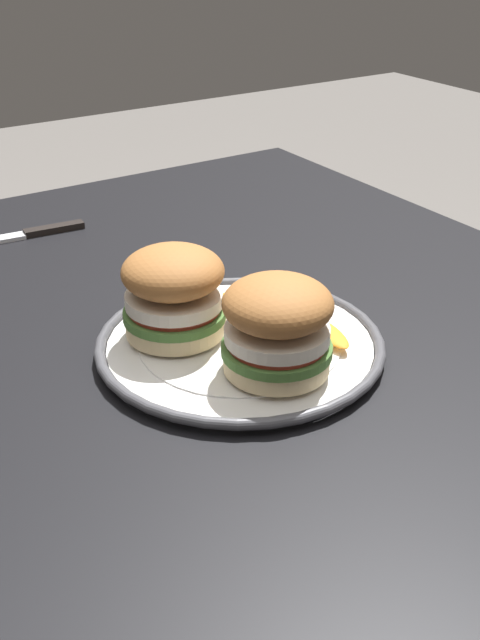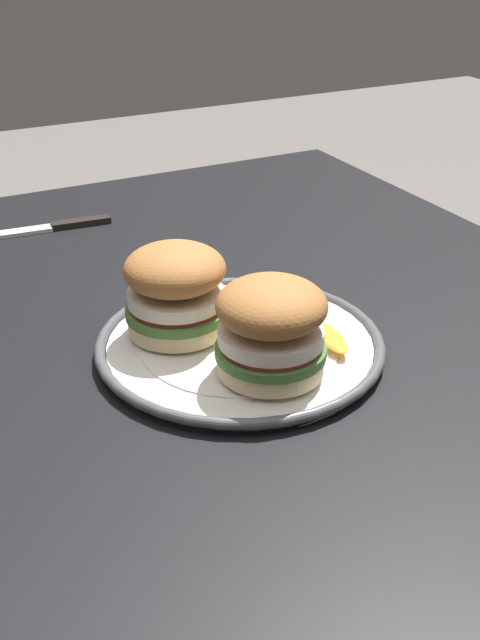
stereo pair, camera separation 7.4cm
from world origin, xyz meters
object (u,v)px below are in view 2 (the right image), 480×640
dinner_plate (240,344)px  table_knife (49,228)px  sandwich_half_left (271,326)px  sandwich_half_right (176,288)px  dining_table (257,397)px

dinner_plate → table_knife: dinner_plate is taller
sandwich_half_left → sandwich_half_right: (0.12, 0.05, 0.00)m
dinner_plate → sandwich_half_left: 0.09m
dinner_plate → dining_table: bearing=-41.6°
dinner_plate → sandwich_half_left: sandwich_half_left is taller
sandwich_half_left → sandwich_half_right: size_ratio=1.18×
dinner_plate → table_knife: size_ratio=1.44×
sandwich_half_right → table_knife: sandwich_half_right is taller
dinner_plate → table_knife: bearing=11.5°
dining_table → sandwich_half_right: bearing=97.4°
dinner_plate → sandwich_half_left: bearing=177.9°
sandwich_half_left → table_knife: sandwich_half_left is taller
sandwich_half_right → dining_table: bearing=-82.6°
dining_table → table_knife: table_knife is taller
dinner_plate → sandwich_half_right: bearing=47.2°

